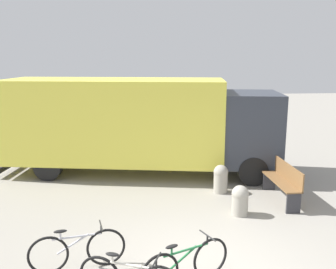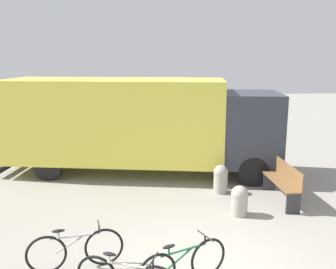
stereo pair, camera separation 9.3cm
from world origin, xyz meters
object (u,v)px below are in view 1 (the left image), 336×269
bicycle_near (77,250)px  bollard_near_bench (240,199)px  delivery_truck (137,122)px  bicycle_far (186,264)px  park_bench (284,180)px  bollard_far_bench (221,178)px

bicycle_near → bollard_near_bench: bearing=18.8°
delivery_truck → bollard_near_bench: bearing=-47.2°
delivery_truck → bicycle_near: bearing=-91.8°
bicycle_near → bicycle_far: bearing=-30.4°
delivery_truck → park_bench: delivery_truck is taller
bicycle_near → bollard_near_bench: 3.95m
bicycle_far → bollard_near_bench: 3.07m
bollard_far_bench → bicycle_near: bearing=-134.0°
delivery_truck → bollard_near_bench: 4.39m
bicycle_far → bollard_far_bench: bicycle_far is taller
delivery_truck → bicycle_far: bearing=-74.1°
bicycle_near → bollard_far_bench: 4.79m
park_bench → bicycle_near: park_bench is taller
park_bench → bicycle_near: size_ratio=1.05×
bollard_far_bench → park_bench: bearing=-26.5°
bicycle_near → bollard_near_bench: bicycle_near is taller
bicycle_near → delivery_truck: bearing=67.3°
delivery_truck → park_bench: 4.70m
park_bench → bollard_near_bench: (-1.35, -0.75, -0.16)m
delivery_truck → park_bench: size_ratio=5.08×
bollard_near_bench → bollard_far_bench: (-0.10, 1.48, 0.04)m
bollard_near_bench → bollard_far_bench: 1.48m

